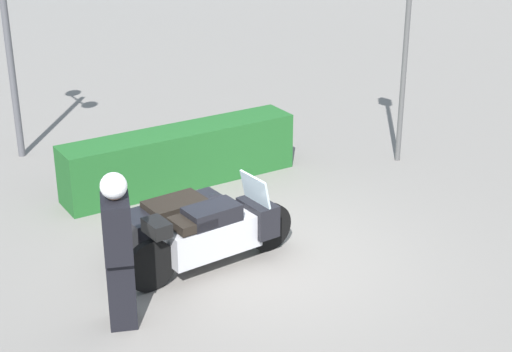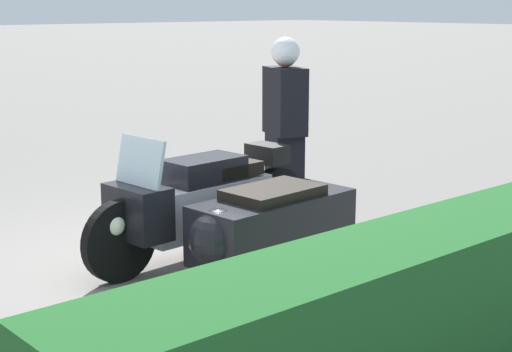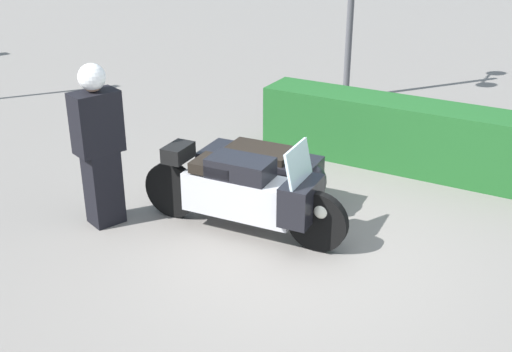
{
  "view_description": "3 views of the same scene",
  "coord_description": "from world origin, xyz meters",
  "views": [
    {
      "loc": [
        -5.05,
        -7.93,
        5.14
      ],
      "look_at": [
        0.18,
        0.45,
        0.99
      ],
      "focal_mm": 55.0,
      "sensor_mm": 36.0,
      "label": 1
    },
    {
      "loc": [
        3.37,
        5.47,
        2.22
      ],
      "look_at": [
        -0.84,
        0.64,
        0.82
      ],
      "focal_mm": 55.0,
      "sensor_mm": 36.0,
      "label": 2
    },
    {
      "loc": [
        2.61,
        -5.48,
        3.58
      ],
      "look_at": [
        -0.4,
        -0.16,
        0.86
      ],
      "focal_mm": 45.0,
      "sensor_mm": 36.0,
      "label": 3
    }
  ],
  "objects": [
    {
      "name": "hedge_bush_curbside",
      "position": [
        0.21,
        2.83,
        0.47
      ],
      "size": [
        3.96,
        0.71,
        0.95
      ],
      "primitive_type": "cube",
      "color": "#1E5623",
      "rests_on": "ground"
    },
    {
      "name": "officer_rider",
      "position": [
        -2.24,
        -0.5,
        1.0
      ],
      "size": [
        0.48,
        0.59,
        1.9
      ],
      "rotation": [
        0.0,
        0.0,
        2.78
      ],
      "color": "black",
      "rests_on": "ground"
    },
    {
      "name": "police_motorcycle",
      "position": [
        -0.71,
        0.46,
        0.47
      ],
      "size": [
        2.52,
        1.33,
        1.17
      ],
      "rotation": [
        0.0,
        0.0,
        0.07
      ],
      "color": "black",
      "rests_on": "ground"
    },
    {
      "name": "ground_plane",
      "position": [
        0.0,
        0.0,
        0.0
      ],
      "size": [
        160.0,
        160.0,
        0.0
      ],
      "primitive_type": "plane",
      "color": "slate"
    }
  ]
}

